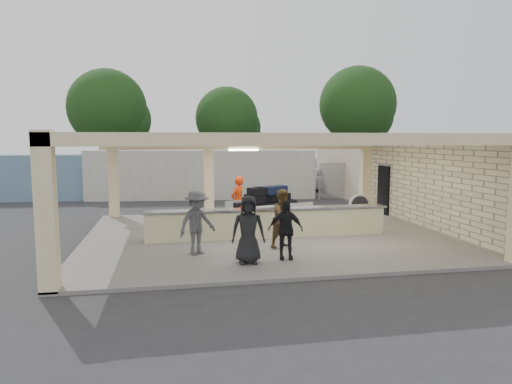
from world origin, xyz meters
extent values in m
plane|color=#2C2B2E|center=(0.00, 0.00, 0.00)|extent=(120.00, 120.00, 0.00)
cube|color=slate|center=(0.00, 0.00, 0.05)|extent=(12.00, 10.00, 0.10)
cube|color=beige|center=(0.00, 0.00, 3.50)|extent=(12.00, 10.00, 0.02)
cube|color=beige|center=(6.00, 0.00, 1.75)|extent=(0.02, 10.00, 3.50)
cube|color=black|center=(5.94, 3.20, 1.15)|extent=(0.10, 0.95, 2.10)
cube|color=beige|center=(0.00, 4.75, 3.20)|extent=(12.00, 0.50, 0.60)
cube|color=beige|center=(0.00, -4.85, 3.35)|extent=(12.00, 0.30, 0.30)
cube|color=beige|center=(-5.50, 4.75, 1.80)|extent=(0.40, 0.40, 3.50)
cube|color=beige|center=(-1.50, 4.75, 1.80)|extent=(0.40, 0.40, 3.50)
cube|color=beige|center=(5.80, 4.80, 1.80)|extent=(0.40, 0.40, 3.50)
cube|color=beige|center=(-5.80, -4.80, 1.80)|extent=(0.40, 0.40, 3.50)
cube|color=white|center=(0.00, 4.50, 2.88)|extent=(1.30, 0.12, 0.06)
cube|color=#FFEABF|center=(3.80, 1.50, 3.47)|extent=(0.55, 0.55, 0.04)
cube|color=#FFEABF|center=(3.80, -0.50, 3.47)|extent=(0.55, 0.55, 0.04)
cube|color=#FFEABF|center=(3.80, -2.50, 3.47)|extent=(0.55, 0.55, 0.04)
cube|color=beige|center=(0.00, -0.50, 0.55)|extent=(8.00, 0.50, 0.90)
cube|color=#B7B7BC|center=(0.00, -0.50, 1.05)|extent=(8.20, 0.58, 0.06)
cube|color=silver|center=(0.29, 0.73, 0.74)|extent=(3.04, 2.34, 0.13)
cylinder|color=black|center=(-0.55, -0.16, 0.31)|extent=(0.25, 0.45, 0.43)
cylinder|color=black|center=(-0.91, 0.97, 0.31)|extent=(0.25, 0.45, 0.43)
cylinder|color=black|center=(1.49, 0.49, 0.31)|extent=(0.25, 0.45, 0.43)
cylinder|color=black|center=(1.14, 1.61, 0.31)|extent=(0.25, 0.45, 0.43)
cube|color=silver|center=(0.05, 1.50, 0.96)|extent=(2.58, 0.85, 0.32)
cube|color=silver|center=(0.54, -0.04, 0.96)|extent=(2.58, 0.85, 0.32)
cube|color=black|center=(-0.43, 0.16, 0.95)|extent=(0.72, 0.58, 0.28)
cube|color=black|center=(0.29, 0.39, 0.95)|extent=(0.72, 0.58, 0.28)
cube|color=black|center=(1.01, 0.61, 0.95)|extent=(0.72, 0.58, 0.28)
cube|color=black|center=(-0.62, 0.78, 0.95)|extent=(0.72, 0.58, 0.28)
cube|color=black|center=(0.10, 1.00, 0.95)|extent=(0.72, 0.58, 0.28)
cube|color=black|center=(0.81, 1.23, 0.95)|extent=(0.72, 0.58, 0.28)
cube|color=black|center=(-0.26, 0.33, 1.24)|extent=(0.72, 0.58, 0.28)
cube|color=black|center=(0.40, 0.76, 1.24)|extent=(0.72, 0.58, 0.28)
cube|color=black|center=(0.84, 1.13, 1.24)|extent=(0.72, 0.58, 0.28)
cube|color=black|center=(-0.21, 0.91, 1.24)|extent=(0.72, 0.58, 0.28)
cube|color=black|center=(0.09, 0.66, 1.53)|extent=(0.72, 0.58, 0.28)
cube|color=black|center=(0.67, 0.96, 1.53)|extent=(0.72, 0.58, 0.28)
cube|color=#590F0C|center=(-0.50, 0.03, 0.95)|extent=(0.72, 0.58, 0.28)
cube|color=black|center=(1.12, 1.32, 0.95)|extent=(0.72, 0.58, 0.28)
cube|color=black|center=(0.17, 1.14, 1.24)|extent=(0.72, 0.58, 0.28)
cube|color=black|center=(-0.19, 0.47, 1.53)|extent=(0.72, 0.58, 0.28)
cylinder|color=silver|center=(4.74, 2.99, 0.60)|extent=(0.84, 0.36, 0.81)
cylinder|color=black|center=(4.74, 2.99, 0.60)|extent=(0.76, 0.39, 0.72)
cube|color=silver|center=(4.46, 2.99, 0.24)|extent=(0.05, 0.45, 0.27)
cube|color=silver|center=(5.01, 2.99, 0.24)|extent=(0.05, 0.45, 0.27)
imported|color=red|center=(-0.70, 1.56, 1.04)|extent=(0.74, 0.76, 1.89)
imported|color=brown|center=(0.15, -1.98, 0.98)|extent=(0.93, 0.78, 1.77)
imported|color=black|center=(-0.13, -3.30, 0.91)|extent=(0.99, 0.46, 1.63)
imported|color=#4D4D52|center=(-2.45, -2.33, 1.02)|extent=(1.22, 0.99, 1.84)
imported|color=black|center=(-1.20, -3.52, 1.00)|extent=(0.91, 0.46, 1.80)
imported|color=white|center=(6.98, 13.49, 0.72)|extent=(5.05, 2.46, 1.43)
imported|color=white|center=(13.48, 13.96, 0.69)|extent=(4.50, 2.12, 1.37)
imported|color=black|center=(6.88, 15.21, 0.70)|extent=(4.26, 1.75, 1.39)
cube|color=silver|center=(-1.33, 11.10, 1.37)|extent=(12.83, 3.76, 2.74)
cube|color=#6586A3|center=(-11.46, 12.10, 1.25)|extent=(9.73, 2.81, 2.50)
cylinder|color=gray|center=(5.00, 9.00, 1.00)|extent=(0.06, 0.06, 2.00)
cylinder|color=gray|center=(7.00, 9.00, 1.00)|extent=(0.06, 0.06, 2.00)
cylinder|color=gray|center=(9.00, 9.00, 1.00)|extent=(0.06, 0.06, 2.00)
cylinder|color=gray|center=(11.00, 9.00, 1.00)|extent=(0.06, 0.06, 2.00)
cylinder|color=gray|center=(13.00, 9.00, 1.00)|extent=(0.06, 0.06, 2.00)
cylinder|color=gray|center=(15.00, 9.00, 1.00)|extent=(0.06, 0.06, 2.00)
cylinder|color=gray|center=(17.00, 9.00, 1.00)|extent=(0.06, 0.06, 2.00)
cube|color=gray|center=(11.00, 9.00, 1.00)|extent=(12.00, 0.02, 2.00)
cylinder|color=gray|center=(11.00, 9.00, 2.00)|extent=(12.00, 0.05, 0.05)
cylinder|color=#382619|center=(-8.00, 24.00, 2.25)|extent=(0.70, 0.70, 4.50)
sphere|color=black|center=(-8.00, 24.00, 5.85)|extent=(6.30, 6.30, 6.30)
sphere|color=black|center=(-6.80, 24.60, 4.95)|extent=(4.50, 4.50, 4.50)
cylinder|color=#382619|center=(2.00, 26.00, 2.00)|extent=(0.70, 0.70, 4.00)
sphere|color=black|center=(2.00, 26.00, 5.20)|extent=(5.60, 5.60, 5.60)
sphere|color=black|center=(3.20, 26.60, 4.40)|extent=(4.00, 4.00, 4.00)
cylinder|color=#382619|center=(14.00, 25.00, 2.50)|extent=(0.70, 0.70, 5.00)
sphere|color=black|center=(14.00, 25.00, 6.50)|extent=(7.00, 7.00, 7.00)
sphere|color=black|center=(15.20, 25.60, 5.50)|extent=(5.00, 5.00, 5.00)
cube|color=beige|center=(9.50, 10.00, 1.60)|extent=(6.00, 8.00, 3.20)
camera|label=1|loc=(-3.21, -15.08, 3.36)|focal=32.00mm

